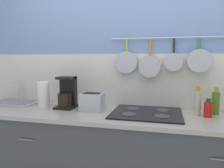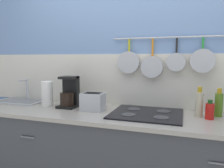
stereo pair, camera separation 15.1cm
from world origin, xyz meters
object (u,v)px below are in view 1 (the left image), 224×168
at_px(toaster, 92,102).
at_px(bottle_vinegar, 208,109).
at_px(bottle_cooking_wine, 197,102).
at_px(paper_towel_roll, 44,94).
at_px(coffee_maker, 67,95).
at_px(bottle_sesame_oil, 216,102).

bearing_deg(toaster, bottle_vinegar, 1.39).
distance_m(toaster, bottle_cooking_wine, 0.94).
height_order(paper_towel_roll, bottle_vinegar, paper_towel_roll).
height_order(paper_towel_roll, coffee_maker, coffee_maker).
xyz_separation_m(paper_towel_roll, toaster, (0.53, -0.04, -0.04)).
relative_size(paper_towel_roll, toaster, 1.13).
bearing_deg(bottle_cooking_wine, bottle_vinegar, -35.47).
relative_size(bottle_cooking_wine, bottle_vinegar, 1.60).
height_order(toaster, bottle_sesame_oil, bottle_sesame_oil).
xyz_separation_m(coffee_maker, bottle_cooking_wine, (1.22, 0.02, -0.02)).
distance_m(bottle_cooking_wine, bottle_vinegar, 0.10).
height_order(bottle_cooking_wine, bottle_vinegar, bottle_cooking_wine).
bearing_deg(bottle_sesame_oil, toaster, -172.71).
bearing_deg(paper_towel_roll, bottle_cooking_wine, 1.64).
distance_m(coffee_maker, bottle_vinegar, 1.30).
relative_size(toaster, bottle_vinegar, 1.42).
xyz_separation_m(toaster, bottle_vinegar, (1.01, 0.02, -0.01)).
bearing_deg(bottle_vinegar, bottle_cooking_wine, 144.53).
xyz_separation_m(bottle_vinegar, bottle_sesame_oil, (0.08, 0.11, 0.04)).
relative_size(bottle_vinegar, bottle_sesame_oil, 0.66).
bearing_deg(coffee_maker, bottle_cooking_wine, 0.74).
height_order(paper_towel_roll, toaster, paper_towel_roll).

